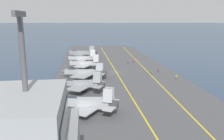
# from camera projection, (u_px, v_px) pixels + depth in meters

# --- Properties ---
(ground_plane) EXTENTS (2000.00, 2000.00, 0.00)m
(ground_plane) POSITION_uv_depth(u_px,v_px,m) (116.00, 73.00, 95.55)
(ground_plane) COLOR #2D425B
(carrier_deck) EXTENTS (179.68, 46.32, 0.40)m
(carrier_deck) POSITION_uv_depth(u_px,v_px,m) (116.00, 72.00, 95.50)
(carrier_deck) COLOR #4C4C4F
(carrier_deck) RESTS_ON ground
(deck_stripe_foul_line) EXTENTS (161.56, 7.84, 0.01)m
(deck_stripe_foul_line) POSITION_uv_depth(u_px,v_px,m) (147.00, 71.00, 96.95)
(deck_stripe_foul_line) COLOR yellow
(deck_stripe_foul_line) RESTS_ON carrier_deck
(deck_stripe_centerline) EXTENTS (161.71, 0.36, 0.01)m
(deck_stripe_centerline) POSITION_uv_depth(u_px,v_px,m) (116.00, 72.00, 95.46)
(deck_stripe_centerline) COLOR yellow
(deck_stripe_centerline) RESTS_ON carrier_deck
(parked_jet_nearest) EXTENTS (11.99, 15.22, 6.25)m
(parked_jet_nearest) POSITION_uv_depth(u_px,v_px,m) (87.00, 103.00, 54.02)
(parked_jet_nearest) COLOR #A8AAAF
(parked_jet_nearest) RESTS_ON carrier_deck
(parked_jet_second) EXTENTS (12.10, 15.11, 6.34)m
(parked_jet_second) POSITION_uv_depth(u_px,v_px,m) (81.00, 84.00, 69.38)
(parked_jet_second) COLOR gray
(parked_jet_second) RESTS_ON carrier_deck
(parked_jet_third) EXTENTS (14.04, 17.43, 5.82)m
(parked_jet_third) POSITION_uv_depth(u_px,v_px,m) (84.00, 72.00, 84.46)
(parked_jet_third) COLOR #93999E
(parked_jet_third) RESTS_ON carrier_deck
(parked_jet_fourth) EXTENTS (13.87, 15.37, 6.39)m
(parked_jet_fourth) POSITION_uv_depth(u_px,v_px,m) (84.00, 63.00, 99.70)
(parked_jet_fourth) COLOR #A8AAAF
(parked_jet_fourth) RESTS_ON carrier_deck
(parked_jet_fifth) EXTENTS (12.40, 15.95, 6.52)m
(parked_jet_fifth) POSITION_uv_depth(u_px,v_px,m) (82.00, 58.00, 113.38)
(parked_jet_fifth) COLOR #A8AAAF
(parked_jet_fifth) RESTS_ON carrier_deck
(parked_jet_sixth) EXTENTS (13.15, 17.55, 6.41)m
(parked_jet_sixth) POSITION_uv_depth(u_px,v_px,m) (82.00, 53.00, 129.26)
(parked_jet_sixth) COLOR gray
(parked_jet_sixth) RESTS_ON carrier_deck
(crew_purple_vest) EXTENTS (0.43, 0.46, 1.81)m
(crew_purple_vest) POSITION_uv_depth(u_px,v_px,m) (158.00, 70.00, 94.69)
(crew_purple_vest) COLOR #383328
(crew_purple_vest) RESTS_ON carrier_deck
(crew_green_vest) EXTENTS (0.42, 0.46, 1.76)m
(crew_green_vest) POSITION_uv_depth(u_px,v_px,m) (151.00, 72.00, 91.21)
(crew_green_vest) COLOR #383328
(crew_green_vest) RESTS_ON carrier_deck
(crew_brown_vest) EXTENTS (0.46, 0.45, 1.75)m
(crew_brown_vest) POSITION_uv_depth(u_px,v_px,m) (128.00, 62.00, 111.94)
(crew_brown_vest) COLOR #232328
(crew_brown_vest) RESTS_ON carrier_deck
(crew_yellow_vest) EXTENTS (0.41, 0.30, 1.75)m
(crew_yellow_vest) POSITION_uv_depth(u_px,v_px,m) (176.00, 77.00, 83.43)
(crew_yellow_vest) COLOR #4C473D
(crew_yellow_vest) RESTS_ON carrier_deck
(crew_red_vest) EXTENTS (0.42, 0.46, 1.81)m
(crew_red_vest) POSITION_uv_depth(u_px,v_px,m) (133.00, 61.00, 114.68)
(crew_red_vest) COLOR #383328
(crew_red_vest) RESTS_ON carrier_deck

